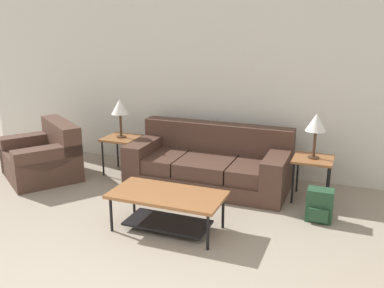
{
  "coord_description": "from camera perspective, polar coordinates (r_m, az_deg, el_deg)",
  "views": [
    {
      "loc": [
        1.7,
        -1.64,
        2.22
      ],
      "look_at": [
        -0.09,
        2.96,
        0.8
      ],
      "focal_mm": 40.0,
      "sensor_mm": 36.0,
      "label": 1
    }
  ],
  "objects": [
    {
      "name": "side_table_left",
      "position": [
        6.46,
        -9.39,
        0.38
      ],
      "size": [
        0.49,
        0.5,
        0.56
      ],
      "color": "#935B33",
      "rests_on": "ground_plane"
    },
    {
      "name": "wall_back",
      "position": [
        6.34,
        5.57,
        7.63
      ],
      "size": [
        9.02,
        0.06,
        2.6
      ],
      "color": "silver",
      "rests_on": "ground_plane"
    },
    {
      "name": "side_table_right",
      "position": [
        5.62,
        15.83,
        -2.4
      ],
      "size": [
        0.49,
        0.5,
        0.56
      ],
      "color": "#935B33",
      "rests_on": "ground_plane"
    },
    {
      "name": "backpack",
      "position": [
        5.16,
        16.64,
        -7.87
      ],
      "size": [
        0.29,
        0.27,
        0.38
      ],
      "color": "#23472D",
      "rests_on": "ground_plane"
    },
    {
      "name": "table_lamp_right",
      "position": [
        5.48,
        16.22,
        2.61
      ],
      "size": [
        0.26,
        0.26,
        0.57
      ],
      "color": "#472D1E",
      "rests_on": "side_table_right"
    },
    {
      "name": "armchair",
      "position": [
        6.66,
        -19.17,
        -1.76
      ],
      "size": [
        1.44,
        1.39,
        0.8
      ],
      "color": "#4C3328",
      "rests_on": "ground_plane"
    },
    {
      "name": "couch",
      "position": [
        5.97,
        2.36,
        -2.82
      ],
      "size": [
        2.19,
        1.0,
        0.82
      ],
      "color": "#4C3328",
      "rests_on": "ground_plane"
    },
    {
      "name": "coffee_table",
      "position": [
        4.7,
        -3.31,
        -7.83
      ],
      "size": [
        1.24,
        0.63,
        0.43
      ],
      "color": "#935B33",
      "rests_on": "ground_plane"
    },
    {
      "name": "table_lamp_left",
      "position": [
        6.34,
        -9.59,
        4.78
      ],
      "size": [
        0.26,
        0.26,
        0.57
      ],
      "color": "#472D1E",
      "rests_on": "side_table_left"
    }
  ]
}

